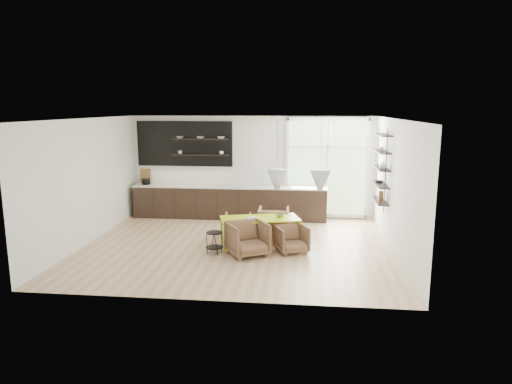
{
  "coord_description": "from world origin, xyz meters",
  "views": [
    {
      "loc": [
        1.52,
        -9.96,
        3.17
      ],
      "look_at": [
        0.38,
        0.6,
        1.17
      ],
      "focal_mm": 32.0,
      "sensor_mm": 36.0,
      "label": 1
    }
  ],
  "objects_px": {
    "armchair_back_right": "(273,222)",
    "armchair_front_left": "(247,239)",
    "armchair_back_left": "(238,225)",
    "armchair_front_right": "(292,239)",
    "wire_stool": "(214,240)",
    "dining_table": "(260,220)"
  },
  "relations": [
    {
      "from": "armchair_back_right",
      "to": "armchair_front_left",
      "type": "xyz_separation_m",
      "value": [
        -0.45,
        -1.59,
        0.02
      ]
    },
    {
      "from": "armchair_back_right",
      "to": "armchair_back_left",
      "type": "bearing_deg",
      "value": 16.01
    },
    {
      "from": "armchair_front_left",
      "to": "armchair_front_right",
      "type": "bearing_deg",
      "value": -12.51
    },
    {
      "from": "armchair_back_right",
      "to": "wire_stool",
      "type": "height_order",
      "value": "armchair_back_right"
    },
    {
      "from": "armchair_back_right",
      "to": "wire_stool",
      "type": "distance_m",
      "value": 1.94
    },
    {
      "from": "armchair_back_right",
      "to": "armchair_front_right",
      "type": "height_order",
      "value": "armchair_back_right"
    },
    {
      "from": "wire_stool",
      "to": "armchair_front_left",
      "type": "bearing_deg",
      "value": -4.21
    },
    {
      "from": "dining_table",
      "to": "armchair_back_right",
      "type": "height_order",
      "value": "armchair_back_right"
    },
    {
      "from": "armchair_front_left",
      "to": "armchair_front_right",
      "type": "relative_size",
      "value": 1.23
    },
    {
      "from": "armchair_back_left",
      "to": "armchair_back_right",
      "type": "relative_size",
      "value": 0.85
    },
    {
      "from": "armchair_back_right",
      "to": "armchair_front_left",
      "type": "bearing_deg",
      "value": 72.76
    },
    {
      "from": "dining_table",
      "to": "armchair_front_left",
      "type": "relative_size",
      "value": 2.39
    },
    {
      "from": "armchair_front_left",
      "to": "wire_stool",
      "type": "height_order",
      "value": "armchair_front_left"
    },
    {
      "from": "armchair_back_right",
      "to": "wire_stool",
      "type": "xyz_separation_m",
      "value": [
        -1.18,
        -1.54,
        -0.04
      ]
    },
    {
      "from": "dining_table",
      "to": "armchair_front_left",
      "type": "xyz_separation_m",
      "value": [
        -0.19,
        -0.73,
        -0.24
      ]
    },
    {
      "from": "dining_table",
      "to": "armchair_back_right",
      "type": "relative_size",
      "value": 2.5
    },
    {
      "from": "armchair_back_left",
      "to": "armchair_front_left",
      "type": "distance_m",
      "value": 1.39
    },
    {
      "from": "dining_table",
      "to": "armchair_front_right",
      "type": "xyz_separation_m",
      "value": [
        0.75,
        -0.43,
        -0.31
      ]
    },
    {
      "from": "armchair_front_left",
      "to": "dining_table",
      "type": "bearing_deg",
      "value": 44.8
    },
    {
      "from": "armchair_back_right",
      "to": "wire_stool",
      "type": "relative_size",
      "value": 1.61
    },
    {
      "from": "armchair_back_left",
      "to": "armchair_back_right",
      "type": "distance_m",
      "value": 0.89
    },
    {
      "from": "armchair_back_left",
      "to": "armchair_front_right",
      "type": "bearing_deg",
      "value": 136.4
    }
  ]
}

